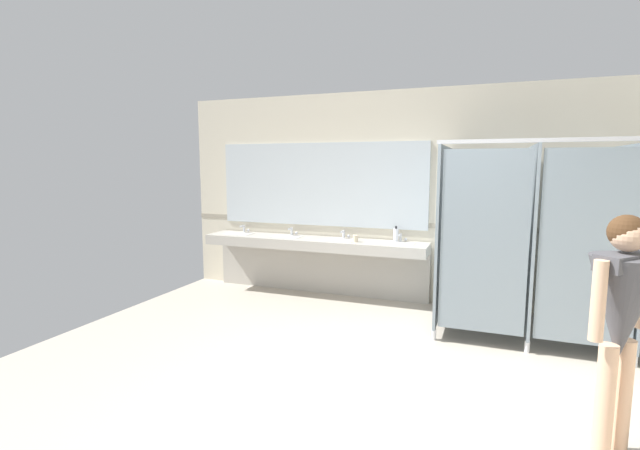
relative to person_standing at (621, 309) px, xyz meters
name	(u,v)px	position (x,y,z in m)	size (l,w,h in m)	color
ground_plane	(377,411)	(-1.53, 0.08, -1.02)	(7.21, 6.28, 0.10)	#B2A899
wall_back	(431,198)	(-1.53, 2.98, 0.45)	(7.21, 0.12, 2.84)	beige
wall_back_tile_band	(429,226)	(-1.53, 2.92, 0.08)	(7.21, 0.01, 0.06)	#9E937F
vanity_counter	(315,253)	(-3.09, 2.72, -0.37)	(3.20, 0.53, 0.95)	#B2ADA3
mirror_panel	(320,184)	(-3.09, 2.91, 0.60)	(3.10, 0.02, 1.18)	silver
bathroom_stalls	(579,240)	(0.08, 2.01, 0.12)	(2.78, 1.38, 2.10)	gray
person_standing	(621,309)	(0.00, 0.00, 0.00)	(0.57, 0.57, 1.56)	#DBAD89
soap_dispenser	(396,235)	(-1.95, 2.80, -0.05)	(0.07, 0.07, 0.21)	white
paper_cup	(356,239)	(-2.44, 2.56, -0.09)	(0.07, 0.07, 0.09)	beige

